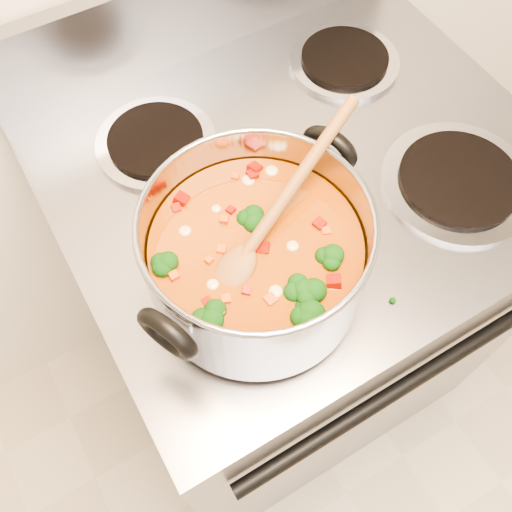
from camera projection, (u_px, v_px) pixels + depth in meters
The scene contains 4 objects.
electric_range at pixel (289, 288), 1.30m from camera, with size 0.78×0.70×1.08m.
stockpot at pixel (256, 256), 0.72m from camera, with size 0.34×0.28×0.17m.
wooden_spoon at pixel (265, 225), 0.68m from camera, with size 0.28×0.14×0.11m.
cooktop_crumbs at pixel (136, 328), 0.76m from camera, with size 0.06×0.25×0.01m.
Camera 1 is at (-0.30, 0.71, 1.63)m, focal length 40.00 mm.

